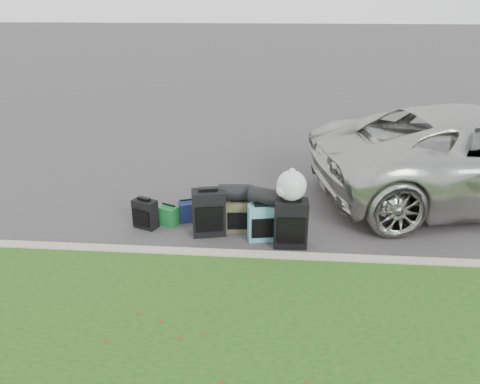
# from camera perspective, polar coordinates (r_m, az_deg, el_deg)

# --- Properties ---
(ground) EXTENTS (120.00, 120.00, 0.00)m
(ground) POSITION_cam_1_polar(r_m,az_deg,el_deg) (7.41, 0.65, -4.54)
(ground) COLOR #383535
(ground) RESTS_ON ground
(curb) EXTENTS (120.00, 0.18, 0.15)m
(curb) POSITION_cam_1_polar(r_m,az_deg,el_deg) (6.51, 0.02, -7.99)
(curb) COLOR #9E937F
(curb) RESTS_ON ground
(suitcase_small_black) EXTENTS (0.42, 0.33, 0.46)m
(suitcase_small_black) POSITION_cam_1_polar(r_m,az_deg,el_deg) (7.53, -11.46, -2.63)
(suitcase_small_black) COLOR black
(suitcase_small_black) RESTS_ON ground
(suitcase_large_black_left) EXTENTS (0.55, 0.40, 0.72)m
(suitcase_large_black_left) POSITION_cam_1_polar(r_m,az_deg,el_deg) (7.14, -3.83, -2.52)
(suitcase_large_black_left) COLOR black
(suitcase_large_black_left) RESTS_ON ground
(suitcase_olive) EXTENTS (0.38, 0.26, 0.50)m
(suitcase_olive) POSITION_cam_1_polar(r_m,az_deg,el_deg) (7.27, -0.28, -2.94)
(suitcase_olive) COLOR #3E3C28
(suitcase_olive) RESTS_ON ground
(suitcase_teal) EXTENTS (0.42, 0.30, 0.55)m
(suitcase_teal) POSITION_cam_1_polar(r_m,az_deg,el_deg) (7.00, 2.60, -3.76)
(suitcase_teal) COLOR teal
(suitcase_teal) RESTS_ON ground
(suitcase_large_black_right) EXTENTS (0.49, 0.30, 0.72)m
(suitcase_large_black_right) POSITION_cam_1_polar(r_m,az_deg,el_deg) (6.83, 6.20, -3.83)
(suitcase_large_black_right) COLOR black
(suitcase_large_black_right) RESTS_ON ground
(tote_green) EXTENTS (0.33, 0.31, 0.30)m
(tote_green) POSITION_cam_1_polar(r_m,az_deg,el_deg) (7.58, -8.62, -2.88)
(tote_green) COLOR #166629
(tote_green) RESTS_ON ground
(tote_navy) EXTENTS (0.36, 0.32, 0.32)m
(tote_navy) POSITION_cam_1_polar(r_m,az_deg,el_deg) (7.69, -6.26, -2.31)
(tote_navy) COLOR navy
(tote_navy) RESTS_ON ground
(duffel_left) EXTENTS (0.50, 0.30, 0.26)m
(duffel_left) POSITION_cam_1_polar(r_m,az_deg,el_deg) (7.16, -0.71, -0.04)
(duffel_left) COLOR black
(duffel_left) RESTS_ON suitcase_olive
(duffel_right) EXTENTS (0.51, 0.39, 0.25)m
(duffel_right) POSITION_cam_1_polar(r_m,az_deg,el_deg) (6.89, 3.05, -0.52)
(duffel_right) COLOR black
(duffel_right) RESTS_ON suitcase_teal
(trash_bag) EXTENTS (0.43, 0.43, 0.43)m
(trash_bag) POSITION_cam_1_polar(r_m,az_deg,el_deg) (6.64, 6.29, 0.77)
(trash_bag) COLOR silver
(trash_bag) RESTS_ON suitcase_large_black_right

